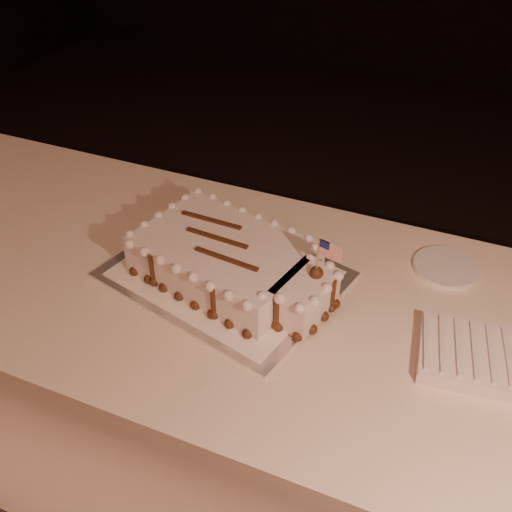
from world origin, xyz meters
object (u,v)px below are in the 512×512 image
at_px(sheet_cake, 233,262).
at_px(side_plate, 446,267).
at_px(cake_board, 225,275).
at_px(napkin_stack, 481,358).
at_px(banquet_table, 281,404).

xyz_separation_m(sheet_cake, side_plate, (0.45, 0.23, -0.05)).
relative_size(cake_board, side_plate, 3.32).
distance_m(cake_board, sheet_cake, 0.06).
distance_m(sheet_cake, napkin_stack, 0.56).
height_order(banquet_table, side_plate, side_plate).
height_order(banquet_table, napkin_stack, napkin_stack).
bearing_deg(cake_board, sheet_cake, 0.41).
bearing_deg(side_plate, napkin_stack, -69.11).
relative_size(napkin_stack, side_plate, 1.67).
bearing_deg(sheet_cake, side_plate, 27.03).
bearing_deg(banquet_table, side_plate, 38.70).
bearing_deg(napkin_stack, banquet_table, 177.46).
relative_size(cake_board, sheet_cake, 1.01).
bearing_deg(napkin_stack, side_plate, 110.89).
bearing_deg(banquet_table, sheet_cake, 170.91).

